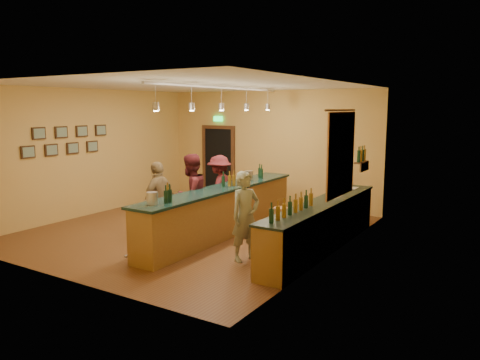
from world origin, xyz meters
The scene contains 18 objects.
floor centered at (0.00, 0.00, 0.00)m, with size 7.00×7.00×0.00m, color brown.
ceiling centered at (0.00, 0.00, 3.20)m, with size 6.50×7.00×0.02m, color silver.
wall_back centered at (0.00, 3.50, 1.60)m, with size 6.50×0.02×3.20m, color gold.
wall_front centered at (0.00, -3.50, 1.60)m, with size 6.50×0.02×3.20m, color gold.
wall_left centered at (-3.25, 0.00, 1.60)m, with size 0.02×7.00×3.20m, color gold.
wall_right centered at (3.25, 0.00, 1.60)m, with size 0.02×7.00×3.20m, color gold.
doorway centered at (-1.70, 3.47, 1.13)m, with size 1.15×0.09×2.48m.
tapestry centered at (3.23, 0.40, 1.85)m, with size 0.03×1.40×1.60m, color #A33A20.
bottle_shelf centered at (3.17, 1.90, 1.67)m, with size 0.17×0.55×0.54m.
picture_grid centered at (-3.21, -0.75, 1.95)m, with size 0.06×2.20×0.70m, color #382111, non-canonical shape.
back_counter centered at (2.97, 0.18, 0.49)m, with size 0.60×4.55×1.27m.
tasting_bar centered at (0.77, 0.00, 0.61)m, with size 0.73×5.10×1.38m.
pendant_track centered at (0.77, 0.00, 2.98)m, with size 0.11×4.60×0.50m.
bartender centered at (2.05, -1.14, 0.81)m, with size 0.59×0.39×1.62m, color gray.
customer_a centered at (0.22, -0.37, 0.88)m, with size 0.86×0.67×1.77m, color #59191E.
customer_b centered at (-0.19, -0.91, 0.82)m, with size 0.96×0.40×1.64m, color #997A51.
customer_c centered at (0.00, 1.03, 0.80)m, with size 1.04×0.60×1.61m, color #59191E.
bar_stool centered at (1.87, 0.59, 0.48)m, with size 0.31×0.31×0.63m.
Camera 1 is at (6.27, -8.10, 2.73)m, focal length 35.00 mm.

